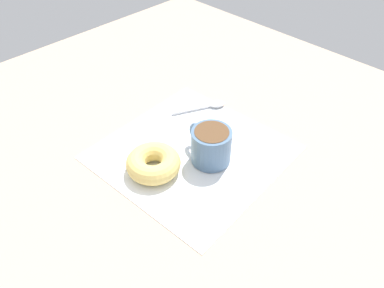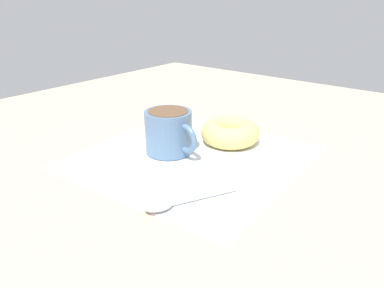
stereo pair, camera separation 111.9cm
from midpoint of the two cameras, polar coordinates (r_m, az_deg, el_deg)
ground_plane at (r=39.29cm, az=19.22°, el=-63.81°), size 120.00×120.00×2.00cm
napkin at (r=37.79cm, az=10.74°, el=-66.53°), size 34.54×34.54×0.30cm
coffee_cup at (r=34.00cm, az=-3.30°, el=-64.05°), size 10.38×7.63×6.96cm
donut at (r=37.46cm, az=26.45°, el=-54.98°), size 10.18×10.18×3.68cm
spoon at (r=39.94cm, az=22.12°, el=-89.18°), size 6.93×11.94×0.90cm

